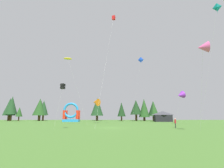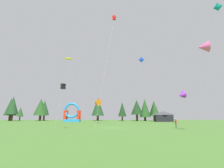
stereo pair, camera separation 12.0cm
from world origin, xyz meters
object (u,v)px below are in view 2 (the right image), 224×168
kite_blue_diamond (141,60)px  kite_teal_diamond (218,8)px  kite_yellow_parafoil (68,59)px  inflatable_yellow_castle (72,115)px  kite_red_box (114,18)px  kite_black_box (63,86)px  festival_tent (164,116)px  kite_orange_delta (96,102)px  kite_pink_delta (203,47)px  person_left_edge (176,122)px  kite_purple_delta (181,95)px

kite_blue_diamond → kite_teal_diamond: kite_teal_diamond is taller
kite_yellow_parafoil → inflatable_yellow_castle: kite_yellow_parafoil is taller
kite_red_box → kite_black_box: (-8.95, -8.79, -18.33)m
kite_black_box → inflatable_yellow_castle: kite_black_box is taller
kite_blue_diamond → festival_tent: size_ratio=3.39×
kite_orange_delta → festival_tent: kite_orange_delta is taller
kite_pink_delta → person_left_edge: (-0.86, 10.25, -10.67)m
kite_teal_diamond → festival_tent: 39.89m
inflatable_yellow_castle → festival_tent: bearing=1.3°
kite_purple_delta → person_left_edge: kite_purple_delta is taller
kite_red_box → kite_orange_delta: 25.29m
kite_purple_delta → kite_orange_delta: bearing=169.6°
kite_red_box → kite_orange_delta: size_ratio=3.49×
kite_orange_delta → festival_tent: size_ratio=1.18×
kite_orange_delta → kite_black_box: size_ratio=0.97×
person_left_edge → kite_red_box: bearing=-87.4°
kite_yellow_parafoil → person_left_edge: (22.53, -6.50, -14.67)m
kite_orange_delta → kite_pink_delta: kite_pink_delta is taller
kite_purple_delta → inflatable_yellow_castle: 38.65m
kite_yellow_parafoil → kite_black_box: (2.06, -10.10, -8.44)m
kite_pink_delta → kite_black_box: bearing=162.7°
kite_teal_diamond → inflatable_yellow_castle: size_ratio=3.63×
kite_red_box → inflatable_yellow_castle: size_ratio=3.73×
festival_tent → kite_purple_delta: bearing=-87.9°
kite_purple_delta → kite_teal_diamond: (2.62, -16.10, 16.70)m
kite_red_box → kite_blue_diamond: kite_red_box is taller
kite_red_box → kite_teal_diamond: 22.58m
kite_blue_diamond → kite_orange_delta: bearing=-172.0°
kite_blue_diamond → person_left_edge: 30.09m
kite_yellow_parafoil → inflatable_yellow_castle: bearing=100.2°
kite_orange_delta → kite_blue_diamond: bearing=8.0°
inflatable_yellow_castle → person_left_edge: bearing=-49.6°
kite_black_box → kite_blue_diamond: kite_blue_diamond is taller
kite_yellow_parafoil → kite_blue_diamond: (20.37, 16.19, 4.98)m
kite_pink_delta → kite_yellow_parafoil: bearing=144.4°
kite_blue_diamond → inflatable_yellow_castle: bearing=160.0°
kite_pink_delta → kite_black_box: size_ratio=1.62×
kite_orange_delta → festival_tent: bearing=26.3°
kite_black_box → kite_purple_delta: bearing=34.8°
kite_yellow_parafoil → kite_pink_delta: (23.39, -16.74, -3.99)m
kite_blue_diamond → kite_teal_diamond: 26.29m
kite_orange_delta → kite_pink_delta: 36.03m
person_left_edge → inflatable_yellow_castle: 41.76m
kite_purple_delta → kite_red_box: bearing=-150.7°
kite_teal_diamond → inflatable_yellow_castle: 53.94m
kite_red_box → kite_orange_delta: (-5.44, 15.41, -19.31)m
kite_black_box → festival_tent: 45.82m
kite_black_box → kite_teal_diamond: bearing=6.6°
person_left_edge → festival_tent: size_ratio=0.28×
kite_orange_delta → kite_pink_delta: (17.81, -30.85, 5.42)m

